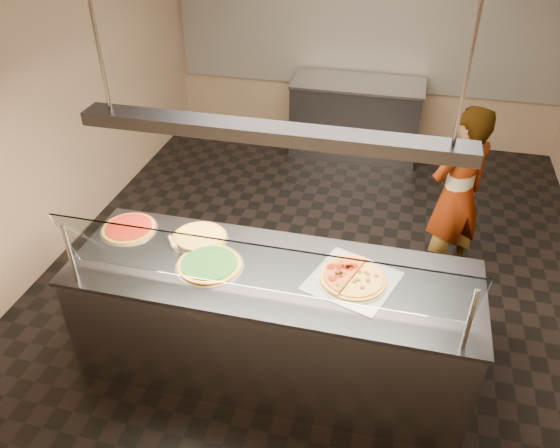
% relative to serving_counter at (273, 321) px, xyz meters
% --- Properties ---
extents(ground, '(5.00, 6.00, 0.02)m').
position_rel_serving_counter_xyz_m(ground, '(0.12, 1.24, -0.48)').
color(ground, black).
rests_on(ground, ground).
extents(wall_back, '(5.00, 0.02, 3.00)m').
position_rel_serving_counter_xyz_m(wall_back, '(0.12, 4.25, 1.03)').
color(wall_back, tan).
rests_on(wall_back, ground).
extents(wall_left, '(0.02, 6.00, 3.00)m').
position_rel_serving_counter_xyz_m(wall_left, '(-2.39, 1.24, 1.03)').
color(wall_left, tan).
rests_on(wall_left, ground).
extents(tile_band, '(4.90, 0.02, 1.20)m').
position_rel_serving_counter_xyz_m(tile_band, '(0.12, 4.22, 0.83)').
color(tile_band, silver).
rests_on(tile_band, wall_back).
extents(serving_counter, '(2.80, 0.94, 0.93)m').
position_rel_serving_counter_xyz_m(serving_counter, '(0.00, 0.00, 0.00)').
color(serving_counter, '#B7B7BC').
rests_on(serving_counter, ground).
extents(sneeze_guard, '(2.56, 0.18, 0.54)m').
position_rel_serving_counter_xyz_m(sneeze_guard, '(0.00, -0.34, 0.76)').
color(sneeze_guard, '#B7B7BC').
rests_on(sneeze_guard, serving_counter).
extents(perforated_tray, '(0.67, 0.67, 0.01)m').
position_rel_serving_counter_xyz_m(perforated_tray, '(0.54, 0.03, 0.47)').
color(perforated_tray, silver).
rests_on(perforated_tray, serving_counter).
extents(half_pizza_pepperoni, '(0.35, 0.48, 0.05)m').
position_rel_serving_counter_xyz_m(half_pizza_pepperoni, '(0.44, 0.04, 0.50)').
color(half_pizza_pepperoni, '#97651E').
rests_on(half_pizza_pepperoni, perforated_tray).
extents(half_pizza_sausage, '(0.35, 0.48, 0.04)m').
position_rel_serving_counter_xyz_m(half_pizza_sausage, '(0.65, 0.03, 0.49)').
color(half_pizza_sausage, '#97651E').
rests_on(half_pizza_sausage, perforated_tray).
extents(pizza_spinach, '(0.47, 0.47, 0.03)m').
position_rel_serving_counter_xyz_m(pizza_spinach, '(-0.43, -0.05, 0.48)').
color(pizza_spinach, silver).
rests_on(pizza_spinach, serving_counter).
extents(pizza_cheese, '(0.42, 0.42, 0.03)m').
position_rel_serving_counter_xyz_m(pizza_cheese, '(-0.61, 0.23, 0.48)').
color(pizza_cheese, silver).
rests_on(pizza_cheese, serving_counter).
extents(pizza_tomato, '(0.42, 0.42, 0.03)m').
position_rel_serving_counter_xyz_m(pizza_tomato, '(-1.16, 0.22, 0.48)').
color(pizza_tomato, silver).
rests_on(pizza_tomato, serving_counter).
extents(pizza_spatula, '(0.27, 0.18, 0.02)m').
position_rel_serving_counter_xyz_m(pizza_spatula, '(-0.72, 0.11, 0.49)').
color(pizza_spatula, '#B7B7BC').
rests_on(pizza_spatula, pizza_spinach).
extents(prep_table, '(1.63, 0.74, 0.93)m').
position_rel_serving_counter_xyz_m(prep_table, '(0.11, 3.79, 0.00)').
color(prep_table, '#414147').
rests_on(prep_table, ground).
extents(worker, '(0.71, 0.68, 1.64)m').
position_rel_serving_counter_xyz_m(worker, '(1.26, 1.51, 0.35)').
color(worker, '#3B3443').
rests_on(worker, ground).
extents(heat_lamp_housing, '(2.30, 0.18, 0.08)m').
position_rel_serving_counter_xyz_m(heat_lamp_housing, '(0.00, 0.00, 1.48)').
color(heat_lamp_housing, '#414147').
rests_on(heat_lamp_housing, ceiling).
extents(lamp_rod_left, '(0.02, 0.02, 1.01)m').
position_rel_serving_counter_xyz_m(lamp_rod_left, '(-1.00, 0.00, 2.03)').
color(lamp_rod_left, '#B7B7BC').
rests_on(lamp_rod_left, ceiling).
extents(lamp_rod_right, '(0.02, 0.02, 1.01)m').
position_rel_serving_counter_xyz_m(lamp_rod_right, '(1.00, 0.00, 2.03)').
color(lamp_rod_right, '#B7B7BC').
rests_on(lamp_rod_right, ceiling).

